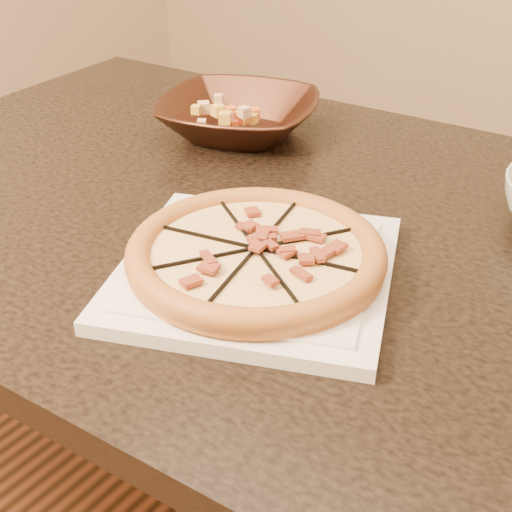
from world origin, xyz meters
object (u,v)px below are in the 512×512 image
at_px(bronze_bowl, 239,117).
at_px(dining_table, 273,268).
at_px(plate, 256,270).
at_px(pizza, 256,253).

bearing_deg(bronze_bowl, dining_table, -42.40).
distance_m(plate, pizza, 0.02).
xyz_separation_m(plate, bronze_bowl, (-0.30, 0.35, 0.02)).
relative_size(dining_table, pizza, 4.82).
bearing_deg(bronze_bowl, pizza, -49.72).
height_order(plate, pizza, pizza).
distance_m(dining_table, plate, 0.21).
relative_size(dining_table, bronze_bowl, 5.52).
bearing_deg(dining_table, bronze_bowl, 137.60).
xyz_separation_m(plate, pizza, (-0.00, 0.00, 0.02)).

